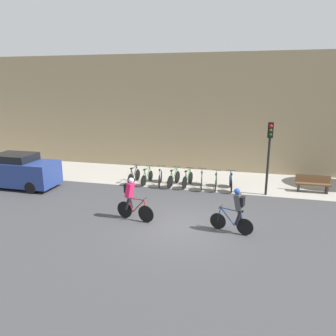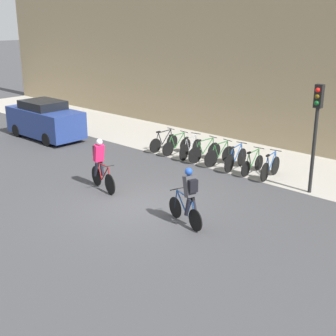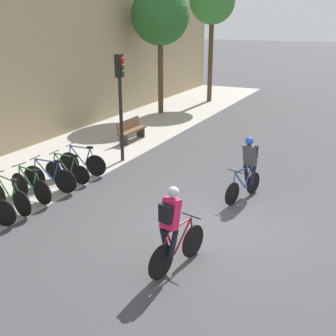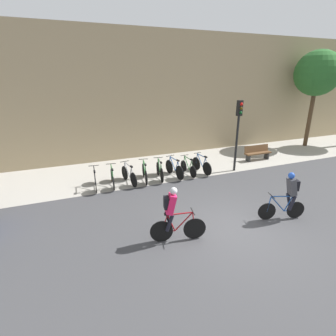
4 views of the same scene
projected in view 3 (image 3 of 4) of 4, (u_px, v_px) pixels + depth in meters
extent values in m
plane|color=#3D3D3F|center=(215.00, 227.00, 10.16)|extent=(200.00, 200.00, 0.00)
cube|color=#A39E93|center=(8.00, 183.00, 12.95)|extent=(44.00, 4.50, 0.01)
cylinder|color=black|center=(193.00, 241.00, 8.81)|extent=(0.70, 0.20, 0.71)
cylinder|color=black|center=(161.00, 262.00, 8.05)|extent=(0.70, 0.20, 0.71)
cylinder|color=maroon|center=(183.00, 236.00, 8.46)|extent=(0.56, 0.17, 0.62)
cylinder|color=maroon|center=(171.00, 244.00, 8.18)|extent=(0.27, 0.10, 0.58)
cylinder|color=maroon|center=(180.00, 225.00, 8.28)|extent=(0.76, 0.22, 0.07)
cylinder|color=maroon|center=(168.00, 258.00, 8.20)|extent=(0.41, 0.13, 0.05)
cylinder|color=maroon|center=(164.00, 248.00, 8.03)|extent=(0.22, 0.08, 0.56)
cylinder|color=maroon|center=(192.00, 230.00, 8.68)|extent=(0.12, 0.06, 0.59)
cylinder|color=black|center=(191.00, 216.00, 8.54)|extent=(0.13, 0.45, 0.03)
cube|color=black|center=(167.00, 231.00, 7.99)|extent=(0.21, 0.12, 0.06)
cube|color=#EA1E56|center=(171.00, 214.00, 7.95)|extent=(0.39, 0.38, 0.63)
sphere|color=silver|center=(173.00, 192.00, 7.88)|extent=(0.26, 0.26, 0.22)
cylinder|color=black|center=(173.00, 243.00, 8.04)|extent=(0.29, 0.17, 0.56)
cylinder|color=black|center=(164.00, 240.00, 8.17)|extent=(0.26, 0.16, 0.56)
cube|color=black|center=(166.00, 214.00, 7.83)|extent=(0.20, 0.29, 0.36)
cylinder|color=black|center=(232.00, 194.00, 11.31)|extent=(0.63, 0.21, 0.64)
cylinder|color=black|center=(253.00, 183.00, 12.05)|extent=(0.63, 0.21, 0.64)
cylinder|color=#1E478C|center=(240.00, 180.00, 11.47)|extent=(0.57, 0.20, 0.62)
cylinder|color=#1E478C|center=(248.00, 177.00, 11.75)|extent=(0.27, 0.11, 0.58)
cylinder|color=#1E478C|center=(243.00, 170.00, 11.45)|extent=(0.77, 0.26, 0.07)
cylinder|color=#1E478C|center=(249.00, 185.00, 11.91)|extent=(0.42, 0.15, 0.05)
cylinder|color=#1E478C|center=(252.00, 175.00, 11.89)|extent=(0.22, 0.09, 0.56)
cylinder|color=#1E478C|center=(234.00, 183.00, 11.24)|extent=(0.13, 0.07, 0.59)
cylinder|color=black|center=(235.00, 171.00, 11.16)|extent=(0.15, 0.45, 0.03)
cube|color=black|center=(251.00, 165.00, 11.72)|extent=(0.21, 0.13, 0.06)
cube|color=#3D3D42|center=(250.00, 155.00, 11.54)|extent=(0.40, 0.40, 0.63)
sphere|color=#1E47AD|center=(249.00, 141.00, 11.35)|extent=(0.27, 0.27, 0.22)
cylinder|color=black|center=(246.00, 173.00, 11.84)|extent=(0.29, 0.18, 0.56)
cylinder|color=black|center=(253.00, 175.00, 11.70)|extent=(0.26, 0.17, 0.56)
cube|color=black|center=(253.00, 152.00, 11.63)|extent=(0.21, 0.29, 0.36)
cylinder|color=black|center=(4.00, 213.00, 10.12)|extent=(0.15, 0.69, 0.69)
cylinder|color=black|center=(22.00, 204.00, 10.62)|extent=(0.15, 0.69, 0.70)
cylinder|color=#2D6B33|center=(4.00, 187.00, 10.92)|extent=(0.14, 0.58, 0.62)
cylinder|color=#2D6B33|center=(13.00, 191.00, 10.71)|extent=(0.08, 0.27, 0.58)
cylinder|color=#2D6B33|center=(5.00, 178.00, 10.76)|extent=(0.17, 0.78, 0.07)
cylinder|color=#2D6B33|center=(17.00, 202.00, 10.74)|extent=(0.10, 0.43, 0.05)
cylinder|color=#2D6B33|center=(19.00, 193.00, 10.59)|extent=(0.07, 0.22, 0.56)
cube|color=black|center=(15.00, 180.00, 10.53)|extent=(0.11, 0.21, 0.06)
cylinder|color=black|center=(20.00, 185.00, 11.84)|extent=(0.14, 0.70, 0.70)
cylinder|color=black|center=(42.00, 193.00, 11.31)|extent=(0.14, 0.70, 0.70)
cylinder|color=#2D6B33|center=(26.00, 178.00, 11.56)|extent=(0.12, 0.54, 0.62)
cylinder|color=#2D6B33|center=(35.00, 181.00, 11.38)|extent=(0.08, 0.25, 0.58)
cylinder|color=#2D6B33|center=(27.00, 169.00, 11.41)|extent=(0.15, 0.72, 0.07)
cylinder|color=#2D6B33|center=(38.00, 191.00, 11.42)|extent=(0.09, 0.39, 0.05)
cylinder|color=#2D6B33|center=(39.00, 182.00, 11.27)|extent=(0.06, 0.21, 0.56)
cylinder|color=#2D6B33|center=(19.00, 176.00, 11.72)|extent=(0.05, 0.12, 0.58)
cylinder|color=black|center=(19.00, 165.00, 11.59)|extent=(0.46, 0.10, 0.03)
cube|color=black|center=(36.00, 171.00, 11.21)|extent=(0.11, 0.21, 0.06)
cylinder|color=black|center=(35.00, 177.00, 12.39)|extent=(0.12, 0.72, 0.72)
cylinder|color=black|center=(66.00, 181.00, 12.07)|extent=(0.12, 0.72, 0.72)
cylinder|color=#1E478C|center=(44.00, 170.00, 12.19)|extent=(0.11, 0.58, 0.62)
cylinder|color=#1E478C|center=(56.00, 172.00, 12.08)|extent=(0.07, 0.27, 0.58)
cylinder|color=#1E478C|center=(47.00, 161.00, 12.06)|extent=(0.14, 0.78, 0.07)
cylinder|color=#1E478C|center=(59.00, 181.00, 12.14)|extent=(0.08, 0.42, 0.05)
cylinder|color=#1E478C|center=(62.00, 172.00, 12.01)|extent=(0.06, 0.22, 0.56)
cylinder|color=#1E478C|center=(35.00, 168.00, 12.28)|extent=(0.05, 0.12, 0.59)
cylinder|color=black|center=(35.00, 158.00, 12.16)|extent=(0.46, 0.08, 0.03)
cube|color=black|center=(58.00, 161.00, 11.93)|extent=(0.10, 0.21, 0.06)
cylinder|color=black|center=(54.00, 171.00, 13.09)|extent=(0.07, 0.61, 0.61)
cylinder|color=black|center=(81.00, 175.00, 12.72)|extent=(0.07, 0.61, 0.61)
cylinder|color=#2D6B33|center=(62.00, 164.00, 12.87)|extent=(0.07, 0.55, 0.62)
cylinder|color=#2D6B33|center=(72.00, 166.00, 12.74)|extent=(0.05, 0.26, 0.58)
cylinder|color=#2D6B33|center=(64.00, 155.00, 12.74)|extent=(0.08, 0.74, 0.07)
cylinder|color=#2D6B33|center=(75.00, 174.00, 12.80)|extent=(0.05, 0.40, 0.05)
cylinder|color=#2D6B33|center=(78.00, 166.00, 12.67)|extent=(0.04, 0.21, 0.56)
cylinder|color=#2D6B33|center=(54.00, 162.00, 12.98)|extent=(0.04, 0.12, 0.58)
cylinder|color=black|center=(54.00, 152.00, 12.86)|extent=(0.46, 0.05, 0.03)
cube|color=black|center=(75.00, 156.00, 12.60)|extent=(0.09, 0.20, 0.06)
cylinder|color=black|center=(69.00, 163.00, 13.70)|extent=(0.13, 0.70, 0.70)
cylinder|color=black|center=(96.00, 166.00, 13.41)|extent=(0.13, 0.70, 0.70)
cylinder|color=#1E478C|center=(78.00, 155.00, 13.50)|extent=(0.11, 0.53, 0.62)
cylinder|color=#1E478C|center=(88.00, 157.00, 13.40)|extent=(0.07, 0.25, 0.58)
cylinder|color=#1E478C|center=(80.00, 147.00, 13.38)|extent=(0.13, 0.72, 0.07)
cylinder|color=#1E478C|center=(91.00, 165.00, 13.47)|extent=(0.08, 0.39, 0.05)
cylinder|color=#1E478C|center=(93.00, 157.00, 13.34)|extent=(0.06, 0.21, 0.56)
cylinder|color=#1E478C|center=(70.00, 154.00, 13.59)|extent=(0.05, 0.12, 0.58)
cylinder|color=black|center=(70.00, 144.00, 13.47)|extent=(0.46, 0.09, 0.03)
cube|color=black|center=(90.00, 147.00, 13.26)|extent=(0.11, 0.21, 0.06)
cylinder|color=black|center=(121.00, 109.00, 14.41)|extent=(0.12, 0.12, 3.68)
cube|color=black|center=(119.00, 66.00, 13.93)|extent=(0.26, 0.20, 0.76)
sphere|color=red|center=(122.00, 59.00, 13.81)|extent=(0.15, 0.15, 0.15)
sphere|color=#4C380A|center=(122.00, 66.00, 13.88)|extent=(0.15, 0.15, 0.15)
sphere|color=#0C4719|center=(123.00, 72.00, 13.95)|extent=(0.15, 0.15, 0.15)
cube|color=brown|center=(132.00, 130.00, 17.29)|extent=(1.71, 0.40, 0.08)
cube|color=brown|center=(128.00, 124.00, 17.29)|extent=(1.71, 0.12, 0.40)
cube|color=#2D2D2D|center=(124.00, 140.00, 16.79)|extent=(0.08, 0.36, 0.45)
cube|color=#2D2D2D|center=(141.00, 132.00, 17.95)|extent=(0.08, 0.36, 0.45)
cylinder|color=#4C3823|center=(161.00, 75.00, 22.12)|extent=(0.28, 0.28, 4.02)
sphere|color=#286028|center=(160.00, 15.00, 21.14)|extent=(2.97, 2.97, 2.97)
cylinder|color=#4C3823|center=(210.00, 60.00, 25.28)|extent=(0.28, 0.28, 4.94)
sphere|color=#3D7F38|center=(212.00, 1.00, 24.17)|extent=(2.64, 2.64, 2.64)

